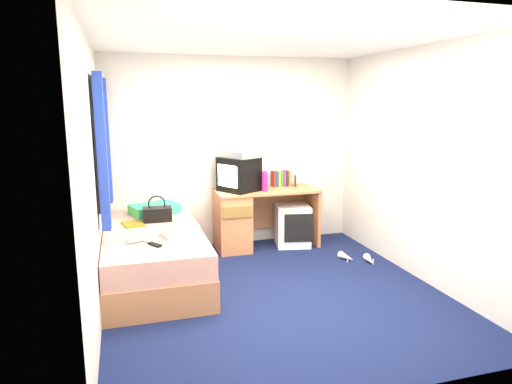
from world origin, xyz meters
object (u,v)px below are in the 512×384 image
object	(u,v)px
bed	(154,255)
remote_control	(155,245)
colour_swatch_fan	(155,242)
desk	(245,217)
handbag	(157,214)
pink_water_bottle	(265,182)
aerosol_can	(256,182)
pillow	(155,209)
water_bottle	(137,239)
magazine	(133,224)
crt_tv	(239,174)
white_heels	(358,259)
vcr	(239,154)
towel	(180,231)
picture_frame	(295,181)
storage_cube	(292,225)

from	to	relation	value
bed	remote_control	xyz separation A→B (m)	(-0.02, -0.55, 0.28)
colour_swatch_fan	remote_control	bearing A→B (deg)	-94.17
desk	handbag	world-z (taller)	handbag
bed	pink_water_bottle	size ratio (longest dim) A/B	8.73
aerosol_can	remote_control	xyz separation A→B (m)	(-1.36, -1.31, -0.29)
pillow	water_bottle	size ratio (longest dim) A/B	2.66
magazine	colour_swatch_fan	bearing A→B (deg)	-76.44
aerosol_can	crt_tv	bearing A→B (deg)	-174.74
pink_water_bottle	white_heels	size ratio (longest dim) A/B	0.58
aerosol_can	remote_control	world-z (taller)	aerosol_can
bed	pillow	bearing A→B (deg)	84.00
aerosol_can	vcr	bearing A→B (deg)	-175.25
handbag	colour_swatch_fan	distance (m)	0.81
vcr	aerosol_can	bearing A→B (deg)	66.39
water_bottle	remote_control	size ratio (longest dim) A/B	1.25
desk	white_heels	xyz separation A→B (m)	(1.13, -0.88, -0.37)
towel	remote_control	world-z (taller)	towel
crt_tv	picture_frame	bearing A→B (deg)	66.49
bed	white_heels	distance (m)	2.34
desk	picture_frame	world-z (taller)	picture_frame
pillow	water_bottle	distance (m)	1.12
desk	towel	size ratio (longest dim) A/B	4.09
desk	colour_swatch_fan	distance (m)	1.71
crt_tv	water_bottle	size ratio (longest dim) A/B	2.81
bed	towel	bearing A→B (deg)	-49.99
pillow	colour_swatch_fan	xyz separation A→B (m)	(-0.08, -1.15, -0.05)
bed	picture_frame	xyz separation A→B (m)	(1.91, 0.84, 0.55)
storage_cube	pink_water_bottle	size ratio (longest dim) A/B	2.32
pillow	pink_water_bottle	size ratio (longest dim) A/B	2.32
pillow	magazine	world-z (taller)	pillow
pillow	colour_swatch_fan	bearing A→B (deg)	-94.15
storage_cube	towel	xyz separation A→B (m)	(-1.57, -0.98, 0.33)
crt_tv	remote_control	world-z (taller)	crt_tv
storage_cube	remote_control	distance (m)	2.22
towel	water_bottle	world-z (taller)	towel
pink_water_bottle	remote_control	world-z (taller)	pink_water_bottle
remote_control	white_heels	distance (m)	2.43
vcr	remote_control	bearing A→B (deg)	-69.74
towel	storage_cube	bearing A→B (deg)	31.94
storage_cube	aerosol_can	world-z (taller)	aerosol_can
pink_water_bottle	handbag	world-z (taller)	pink_water_bottle
pink_water_bottle	handbag	size ratio (longest dim) A/B	0.73
vcr	magazine	xyz separation A→B (m)	(-1.30, -0.49, -0.67)
handbag	colour_swatch_fan	bearing A→B (deg)	-95.62
bed	white_heels	size ratio (longest dim) A/B	5.04
desk	remote_control	world-z (taller)	desk
picture_frame	remote_control	xyz separation A→B (m)	(-1.92, -1.39, -0.27)
desk	magazine	world-z (taller)	desk
pillow	towel	distance (m)	1.00
remote_control	handbag	bearing A→B (deg)	52.87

